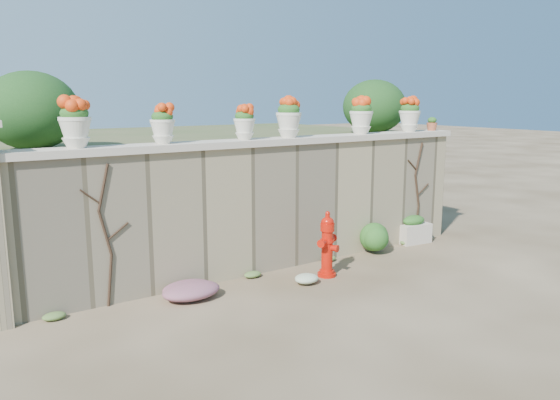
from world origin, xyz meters
TOP-DOWN VIEW (x-y plane):
  - ground at (0.00, 0.00)m, footprint 80.00×80.00m
  - stone_wall at (0.00, 1.80)m, footprint 8.00×0.40m
  - wall_cap at (0.00, 1.80)m, footprint 8.10×0.52m
  - raised_fill at (0.00, 5.00)m, footprint 9.00×6.00m
  - back_shrub_left at (-3.20, 3.00)m, footprint 1.30×1.30m
  - back_shrub_right at (3.40, 3.00)m, footprint 1.30×1.30m
  - vine_left at (-2.67, 1.58)m, footprint 0.60×0.04m
  - vine_right at (3.23, 1.58)m, footprint 0.60×0.04m
  - fire_hydrant at (0.49, 0.92)m, footprint 0.44×0.31m
  - planter_box at (3.12, 1.55)m, footprint 0.67×0.43m
  - green_shrub at (2.09, 1.40)m, footprint 0.69×0.62m
  - magenta_clump at (-1.70, 1.25)m, footprint 1.03×0.69m
  - white_flowers at (0.03, 0.77)m, footprint 0.52×0.42m
  - urn_pot_0 at (-2.92, 1.80)m, footprint 0.40×0.40m
  - urn_pot_1 at (-1.75, 1.80)m, footprint 0.34×0.34m
  - urn_pot_2 at (-0.44, 1.80)m, footprint 0.33×0.33m
  - urn_pot_3 at (0.38, 1.80)m, footprint 0.41×0.41m
  - urn_pot_4 at (1.94, 1.80)m, footprint 0.41×0.41m
  - urn_pot_5 at (3.16, 1.80)m, footprint 0.40×0.40m
  - terracotta_pot at (3.80, 1.80)m, footprint 0.21×0.21m

SIDE VIEW (x-z plane):
  - ground at x=0.00m, z-range 0.00..0.00m
  - white_flowers at x=0.03m, z-range 0.00..0.19m
  - magenta_clump at x=-1.70m, z-range 0.00..0.28m
  - planter_box at x=3.12m, z-range -0.02..0.51m
  - green_shrub at x=2.09m, z-range 0.00..0.65m
  - fire_hydrant at x=0.49m, z-range 0.00..1.02m
  - vine_left at x=-2.67m, z-range 0.04..1.94m
  - vine_right at x=3.23m, z-range 0.04..1.94m
  - stone_wall at x=0.00m, z-range 0.00..2.00m
  - raised_fill at x=0.00m, z-range 0.00..2.00m
  - wall_cap at x=0.00m, z-range 2.00..2.10m
  - terracotta_pot at x=3.80m, z-range 2.09..2.34m
  - urn_pot_2 at x=-0.44m, z-range 2.10..2.61m
  - urn_pot_1 at x=-1.75m, z-range 2.10..2.64m
  - urn_pot_5 at x=3.16m, z-range 2.10..2.73m
  - urn_pot_0 at x=-2.92m, z-range 2.10..2.73m
  - urn_pot_3 at x=0.38m, z-range 2.10..2.74m
  - urn_pot_4 at x=1.94m, z-range 2.10..2.74m
  - back_shrub_left at x=-3.20m, z-range 2.00..3.10m
  - back_shrub_right at x=3.40m, z-range 2.00..3.10m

